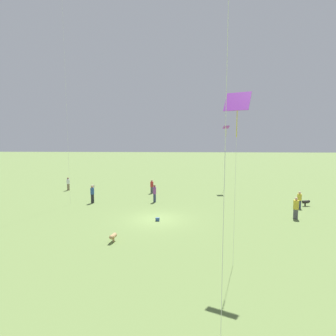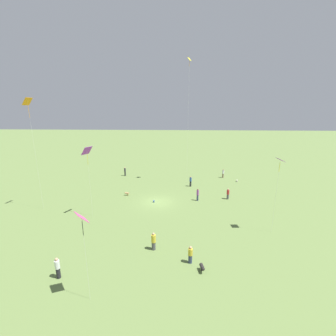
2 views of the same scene
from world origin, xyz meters
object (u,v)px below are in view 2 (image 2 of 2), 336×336
object	(u,v)px
person_0	(191,181)
person_2	(190,255)
kite_5	(189,73)
dog_0	(202,267)
person_7	(58,268)
kite_2	(82,219)
kite_3	(280,163)
person_5	(223,174)
person_3	(125,171)
person_6	(154,241)
person_4	(198,195)
person_1	(228,194)
kite_4	(87,152)
kite_0	(28,106)
picnic_bag_0	(237,181)
dog_1	(127,193)
picnic_bag_1	(154,201)

from	to	relation	value
person_0	person_2	distance (m)	20.41
kite_5	dog_0	size ratio (longest dim) A/B	26.79
person_7	kite_2	world-z (taller)	kite_2
kite_3	person_5	bearing A→B (deg)	41.63
person_3	person_6	distance (m)	25.99
person_4	kite_5	size ratio (longest dim) A/B	0.09
person_1	person_6	size ratio (longest dim) A/B	0.93
person_5	kite_5	size ratio (longest dim) A/B	0.08
kite_4	person_1	bearing A→B (deg)	178.01
person_1	person_3	distance (m)	21.58
kite_4	dog_0	distance (m)	17.82
kite_0	picnic_bag_0	size ratio (longest dim) A/B	30.62
person_6	picnic_bag_0	world-z (taller)	person_6
person_6	kite_2	size ratio (longest dim) A/B	0.27
person_1	person_2	xyz separation A→B (m)	(6.32, 14.83, -0.03)
person_3	kite_2	xyz separation A→B (m)	(-4.68, 30.55, 5.29)
kite_4	kite_3	bearing A→B (deg)	150.88
dog_1	picnic_bag_0	size ratio (longest dim) A/B	1.52
person_4	kite_2	bearing A→B (deg)	-118.01
person_2	kite_4	bearing A→B (deg)	20.56
person_6	kite_4	xyz separation A→B (m)	(8.52, -6.74, 7.29)
person_5	kite_4	xyz separation A→B (m)	(19.59, 17.37, 7.33)
person_6	person_0	bearing A→B (deg)	152.96
kite_5	dog_0	bearing A→B (deg)	-105.41
person_4	person_5	world-z (taller)	person_4
kite_0	kite_4	xyz separation A→B (m)	(-7.51, 1.76, -5.34)
person_4	picnic_bag_1	xyz separation A→B (m)	(6.38, 0.91, -0.81)
kite_0	dog_0	size ratio (longest dim) A/B	18.24
person_2	person_0	bearing A→B (deg)	-36.79
person_1	person_4	xyz separation A→B (m)	(4.58, 0.81, 0.12)
kite_2	picnic_bag_1	size ratio (longest dim) A/B	21.44
person_3	kite_5	xyz separation A→B (m)	(-12.39, 3.81, 17.92)
person_3	dog_0	world-z (taller)	person_3
person_7	kite_3	bearing A→B (deg)	-90.19
person_0	kite_0	xyz separation A→B (m)	(20.45, 10.12, 12.60)
kite_3	picnic_bag_1	bearing A→B (deg)	98.70
person_4	picnic_bag_0	xyz separation A→B (m)	(-8.09, -9.39, -0.78)
person_2	kite_5	world-z (taller)	kite_5
person_2	person_5	bearing A→B (deg)	-50.44
dog_0	picnic_bag_1	size ratio (longest dim) A/B	2.53
person_0	kite_2	bearing A→B (deg)	-38.61
kite_2	kite_4	bearing A→B (deg)	24.33
person_1	kite_5	distance (m)	20.42
person_2	kite_0	world-z (taller)	kite_0
person_3	kite_4	world-z (taller)	kite_4
dog_1	dog_0	bearing A→B (deg)	-139.04
kite_0	picnic_bag_1	xyz separation A→B (m)	(-14.79, -2.85, -13.38)
person_7	dog_1	world-z (taller)	person_7
person_3	kite_3	distance (m)	30.38
kite_2	person_0	bearing A→B (deg)	-14.28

